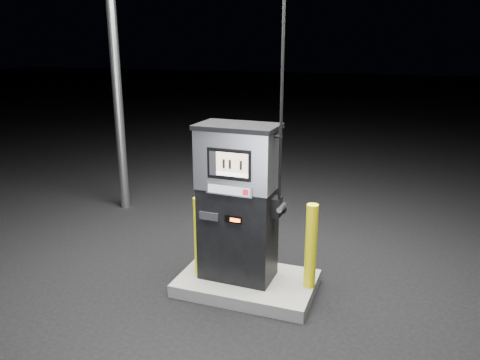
% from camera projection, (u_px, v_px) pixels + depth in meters
% --- Properties ---
extents(ground, '(80.00, 80.00, 0.00)m').
position_uv_depth(ground, '(247.00, 289.00, 5.63)').
color(ground, black).
rests_on(ground, ground).
extents(pump_island, '(1.60, 1.00, 0.15)m').
position_uv_depth(pump_island, '(247.00, 283.00, 5.61)').
color(pump_island, slate).
rests_on(pump_island, ground).
extents(fuel_dispenser, '(1.01, 0.57, 3.81)m').
position_uv_depth(fuel_dispenser, '(238.00, 202.00, 5.36)').
color(fuel_dispenser, black).
rests_on(fuel_dispenser, pump_island).
extents(bollard_left, '(0.15, 0.15, 0.99)m').
position_uv_depth(bollard_left, '(200.00, 237.00, 5.51)').
color(bollard_left, yellow).
rests_on(bollard_left, pump_island).
extents(bollard_right, '(0.17, 0.17, 1.00)m').
position_uv_depth(bollard_right, '(311.00, 247.00, 5.25)').
color(bollard_right, yellow).
rests_on(bollard_right, pump_island).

